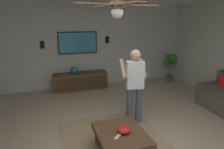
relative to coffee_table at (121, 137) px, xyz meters
The scene contains 13 objects.
wall_back_tv 3.95m from the coffee_table, ahead, with size 0.10×7.27×2.72m, color #B2B7AD.
area_rug 0.35m from the coffee_table, ahead, with size 2.40×1.92×0.01m, color #9E8460.
coffee_table is the anchor object (origin of this frame).
media_console 3.47m from the coffee_table, ahead, with size 0.45×1.70×0.55m.
tv 3.90m from the coffee_table, ahead, with size 0.05×1.24×0.70m.
person_standing 1.29m from the coffee_table, 35.64° to the right, with size 0.60×0.61×1.64m.
potted_plant_tall 4.63m from the coffee_table, 44.07° to the right, with size 0.53×0.47×1.01m.
bowl 0.16m from the coffee_table, 122.58° to the right, with size 0.23×0.23×0.10m, color red.
remote_white 0.21m from the coffee_table, 139.36° to the left, with size 0.15×0.04×0.02m, color white.
vase_round 3.51m from the coffee_table, ahead, with size 0.22×0.22×0.22m, color teal.
wall_speaker_left 4.04m from the coffee_table, 14.14° to the right, with size 0.06×0.12×0.22m, color black.
wall_speaker_right 4.07m from the coffee_table, 17.04° to the left, with size 0.06×0.12×0.22m, color black.
ceiling_fan 2.11m from the coffee_table, 140.36° to the left, with size 1.20×1.19×0.46m.
Camera 1 is at (-2.79, 1.24, 2.25)m, focal length 32.53 mm.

